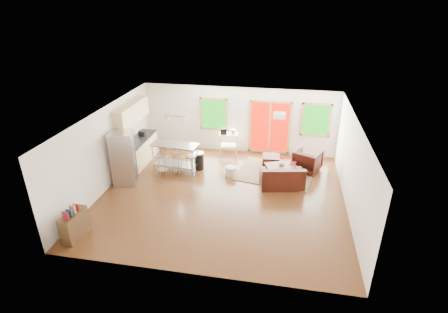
% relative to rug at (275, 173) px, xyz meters
% --- Properties ---
extents(floor, '(7.50, 7.00, 0.02)m').
position_rel_rug_xyz_m(floor, '(-1.55, -1.75, -0.02)').
color(floor, '#3C200F').
rests_on(floor, ground).
extents(ceiling, '(7.50, 7.00, 0.02)m').
position_rel_rug_xyz_m(ceiling, '(-1.55, -1.75, 2.60)').
color(ceiling, white).
rests_on(ceiling, ground).
extents(back_wall, '(7.50, 0.02, 2.60)m').
position_rel_rug_xyz_m(back_wall, '(-1.55, 1.76, 1.29)').
color(back_wall, silver).
rests_on(back_wall, ground).
extents(left_wall, '(0.02, 7.00, 2.60)m').
position_rel_rug_xyz_m(left_wall, '(-5.31, -1.75, 1.29)').
color(left_wall, silver).
rests_on(left_wall, ground).
extents(right_wall, '(0.02, 7.00, 2.60)m').
position_rel_rug_xyz_m(right_wall, '(2.21, -1.75, 1.29)').
color(right_wall, silver).
rests_on(right_wall, ground).
extents(front_wall, '(7.50, 0.02, 2.60)m').
position_rel_rug_xyz_m(front_wall, '(-1.55, -5.26, 1.29)').
color(front_wall, silver).
rests_on(front_wall, ground).
extents(window_left, '(1.10, 0.05, 1.30)m').
position_rel_rug_xyz_m(window_left, '(-2.55, 1.71, 1.49)').
color(window_left, '#0F500E').
rests_on(window_left, back_wall).
extents(french_doors, '(1.60, 0.05, 2.10)m').
position_rel_rug_xyz_m(french_doors, '(-0.35, 1.71, 1.09)').
color(french_doors, '#A50F03').
rests_on(french_doors, back_wall).
extents(window_right, '(1.10, 0.05, 1.30)m').
position_rel_rug_xyz_m(window_right, '(1.35, 1.71, 1.49)').
color(window_right, '#0F500E').
rests_on(window_right, back_wall).
extents(rug, '(2.85, 2.38, 0.03)m').
position_rel_rug_xyz_m(rug, '(0.00, 0.00, 0.00)').
color(rug, '#455D3C').
rests_on(rug, floor).
extents(loveseat, '(1.52, 1.05, 0.74)m').
position_rel_rug_xyz_m(loveseat, '(0.27, -0.89, 0.28)').
color(loveseat, black).
rests_on(loveseat, floor).
extents(coffee_table, '(1.18, 0.93, 0.41)m').
position_rel_rug_xyz_m(coffee_table, '(0.21, -0.12, 0.34)').
color(coffee_table, '#3C2916').
rests_on(coffee_table, floor).
extents(armchair, '(1.11, 1.08, 0.87)m').
position_rel_rug_xyz_m(armchair, '(1.11, 0.46, 0.42)').
color(armchair, black).
rests_on(armchair, floor).
extents(ottoman, '(0.63, 0.63, 0.40)m').
position_rel_rug_xyz_m(ottoman, '(-0.18, 0.59, 0.19)').
color(ottoman, black).
rests_on(ottoman, floor).
extents(pouf, '(0.49, 0.49, 0.34)m').
position_rel_rug_xyz_m(pouf, '(-1.50, -0.42, 0.16)').
color(pouf, beige).
rests_on(pouf, floor).
extents(vase, '(0.27, 0.27, 0.35)m').
position_rel_rug_xyz_m(vase, '(0.22, -0.09, 0.51)').
color(vase, silver).
rests_on(vase, coffee_table).
extents(book, '(0.22, 0.08, 0.30)m').
position_rel_rug_xyz_m(book, '(0.49, 0.13, 0.54)').
color(book, maroon).
rests_on(book, coffee_table).
extents(cabinets, '(0.64, 2.24, 2.30)m').
position_rel_rug_xyz_m(cabinets, '(-5.04, -0.05, 0.91)').
color(cabinets, '#D6C080').
rests_on(cabinets, floor).
extents(refrigerator, '(0.88, 0.87, 1.80)m').
position_rel_rug_xyz_m(refrigerator, '(-4.88, -1.52, 0.89)').
color(refrigerator, '#B7BABC').
rests_on(refrigerator, floor).
extents(island, '(1.68, 0.79, 1.03)m').
position_rel_rug_xyz_m(island, '(-3.50, -0.41, 0.70)').
color(island, '#B7BABC').
rests_on(island, floor).
extents(cup, '(0.15, 0.13, 0.13)m').
position_rel_rug_xyz_m(cup, '(-3.07, -0.16, 1.00)').
color(cup, white).
rests_on(cup, island).
extents(bar_stool_a, '(0.46, 0.46, 0.79)m').
position_rel_rug_xyz_m(bar_stool_a, '(-3.82, -0.85, 0.58)').
color(bar_stool_a, '#B7BABC').
rests_on(bar_stool_a, floor).
extents(bar_stool_b, '(0.44, 0.44, 0.78)m').
position_rel_rug_xyz_m(bar_stool_b, '(-3.34, -0.68, 0.57)').
color(bar_stool_b, '#B7BABC').
rests_on(bar_stool_b, floor).
extents(bar_stool_c, '(0.48, 0.48, 0.77)m').
position_rel_rug_xyz_m(bar_stool_c, '(-2.85, -0.69, 0.56)').
color(bar_stool_c, '#B7BABC').
rests_on(bar_stool_c, floor).
extents(trash_can, '(0.38, 0.38, 0.65)m').
position_rel_rug_xyz_m(trash_can, '(-2.71, -0.12, 0.32)').
color(trash_can, black).
rests_on(trash_can, floor).
extents(kitchen_cart, '(0.80, 0.59, 1.11)m').
position_rel_rug_xyz_m(kitchen_cart, '(-1.90, 1.26, 0.75)').
color(kitchen_cart, '#D6C080').
rests_on(kitchen_cart, floor).
extents(bookshelf, '(0.37, 0.84, 0.97)m').
position_rel_rug_xyz_m(bookshelf, '(-4.90, -4.50, 0.37)').
color(bookshelf, '#3C2916').
rests_on(bookshelf, floor).
extents(ceiling_flush, '(0.35, 0.35, 0.12)m').
position_rel_rug_xyz_m(ceiling_flush, '(0.05, -1.15, 2.52)').
color(ceiling_flush, white).
rests_on(ceiling_flush, ceiling).
extents(pendant_light, '(0.80, 0.18, 0.79)m').
position_rel_rug_xyz_m(pendant_light, '(-3.45, -0.25, 1.88)').
color(pendant_light, gray).
rests_on(pendant_light, ceiling).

